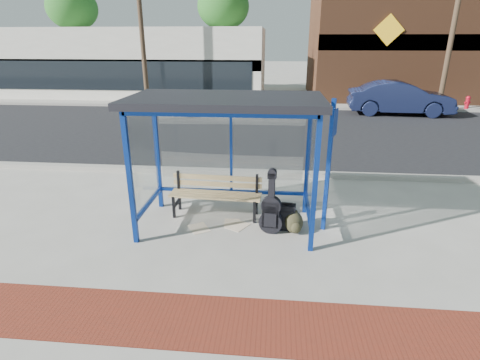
# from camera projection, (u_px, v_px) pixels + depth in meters

# --- Properties ---
(ground) EXTENTS (120.00, 120.00, 0.00)m
(ground) POSITION_uv_depth(u_px,v_px,m) (227.00, 225.00, 7.11)
(ground) COLOR #B2ADA0
(ground) RESTS_ON ground
(brick_paver_strip) EXTENTS (60.00, 1.00, 0.01)m
(brick_paver_strip) POSITION_uv_depth(u_px,v_px,m) (201.00, 321.00, 4.68)
(brick_paver_strip) COLOR maroon
(brick_paver_strip) RESTS_ON ground
(curb_near) EXTENTS (60.00, 0.25, 0.12)m
(curb_near) POSITION_uv_depth(u_px,v_px,m) (241.00, 172.00, 9.79)
(curb_near) COLOR gray
(curb_near) RESTS_ON ground
(street_asphalt) EXTENTS (60.00, 10.00, 0.00)m
(street_asphalt) POSITION_uv_depth(u_px,v_px,m) (253.00, 131.00, 14.57)
(street_asphalt) COLOR black
(street_asphalt) RESTS_ON ground
(curb_far) EXTENTS (60.00, 0.25, 0.12)m
(curb_far) POSITION_uv_depth(u_px,v_px,m) (259.00, 107.00, 19.30)
(curb_far) COLOR gray
(curb_far) RESTS_ON ground
(far_sidewalk) EXTENTS (60.00, 4.00, 0.01)m
(far_sidewalk) POSITION_uv_depth(u_px,v_px,m) (261.00, 103.00, 21.09)
(far_sidewalk) COLOR #B2ADA0
(far_sidewalk) RESTS_ON ground
(bus_shelter) EXTENTS (3.30, 1.80, 2.42)m
(bus_shelter) POSITION_uv_depth(u_px,v_px,m) (226.00, 116.00, 6.45)
(bus_shelter) COLOR navy
(bus_shelter) RESTS_ON ground
(storefront_white) EXTENTS (18.00, 6.04, 4.00)m
(storefront_white) POSITION_uv_depth(u_px,v_px,m) (123.00, 62.00, 23.97)
(storefront_white) COLOR silver
(storefront_white) RESTS_ON ground
(storefront_brown) EXTENTS (10.00, 7.08, 6.40)m
(storefront_brown) POSITION_uv_depth(u_px,v_px,m) (397.00, 42.00, 22.53)
(storefront_brown) COLOR #59331E
(storefront_brown) RESTS_ON ground
(tree_left) EXTENTS (3.60, 3.60, 7.03)m
(tree_left) POSITION_uv_depth(u_px,v_px,m) (72.00, 9.00, 26.95)
(tree_left) COLOR #4C3826
(tree_left) RESTS_ON ground
(tree_mid) EXTENTS (3.60, 3.60, 7.03)m
(tree_mid) POSITION_uv_depth(u_px,v_px,m) (223.00, 7.00, 25.98)
(tree_mid) COLOR #4C3826
(tree_mid) RESTS_ON ground
(tree_right) EXTENTS (3.60, 3.60, 7.03)m
(tree_right) POSITION_uv_depth(u_px,v_px,m) (456.00, 6.00, 24.61)
(tree_right) COLOR #4C3826
(tree_right) RESTS_ON ground
(utility_pole_west) EXTENTS (1.60, 0.24, 8.00)m
(utility_pole_west) POSITION_uv_depth(u_px,v_px,m) (141.00, 23.00, 18.69)
(utility_pole_west) COLOR #4C3826
(utility_pole_west) RESTS_ON ground
(utility_pole_east) EXTENTS (1.60, 0.24, 8.00)m
(utility_pole_east) POSITION_uv_depth(u_px,v_px,m) (454.00, 22.00, 17.37)
(utility_pole_east) COLOR #4C3826
(utility_pole_east) RESTS_ON ground
(bench) EXTENTS (1.82, 0.53, 0.85)m
(bench) POSITION_uv_depth(u_px,v_px,m) (216.00, 192.00, 7.39)
(bench) COLOR black
(bench) RESTS_ON ground
(guitar_bag) EXTENTS (0.44, 0.18, 1.16)m
(guitar_bag) POSITION_uv_depth(u_px,v_px,m) (271.00, 211.00, 6.70)
(guitar_bag) COLOR black
(guitar_bag) RESTS_ON ground
(suitcase) EXTENTS (0.33, 0.24, 0.54)m
(suitcase) POSITION_uv_depth(u_px,v_px,m) (287.00, 217.00, 6.89)
(suitcase) COLOR black
(suitcase) RESTS_ON ground
(backpack) EXTENTS (0.39, 0.37, 0.40)m
(backpack) POSITION_uv_depth(u_px,v_px,m) (294.00, 223.00, 6.79)
(backpack) COLOR #2E2C19
(backpack) RESTS_ON ground
(sign_post) EXTENTS (0.15, 0.29, 2.41)m
(sign_post) POSITION_uv_depth(u_px,v_px,m) (329.00, 160.00, 6.50)
(sign_post) COLOR navy
(sign_post) RESTS_ON ground
(newspaper_a) EXTENTS (0.49, 0.52, 0.01)m
(newspaper_a) POSITION_uv_depth(u_px,v_px,m) (199.00, 228.00, 7.00)
(newspaper_a) COLOR white
(newspaper_a) RESTS_ON ground
(newspaper_b) EXTENTS (0.33, 0.40, 0.01)m
(newspaper_b) POSITION_uv_depth(u_px,v_px,m) (232.00, 223.00, 7.19)
(newspaper_b) COLOR white
(newspaper_b) RESTS_ON ground
(newspaper_c) EXTENTS (0.49, 0.52, 0.01)m
(newspaper_c) POSITION_uv_depth(u_px,v_px,m) (238.00, 226.00, 7.09)
(newspaper_c) COLOR white
(newspaper_c) RESTS_ON ground
(parked_car) EXTENTS (4.77, 1.95, 1.54)m
(parked_car) POSITION_uv_depth(u_px,v_px,m) (400.00, 98.00, 17.49)
(parked_car) COLOR #171E40
(parked_car) RESTS_ON ground
(fire_hydrant) EXTENTS (0.32, 0.21, 0.72)m
(fire_hydrant) POSITION_uv_depth(u_px,v_px,m) (467.00, 102.00, 18.69)
(fire_hydrant) COLOR #B70D1E
(fire_hydrant) RESTS_ON ground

